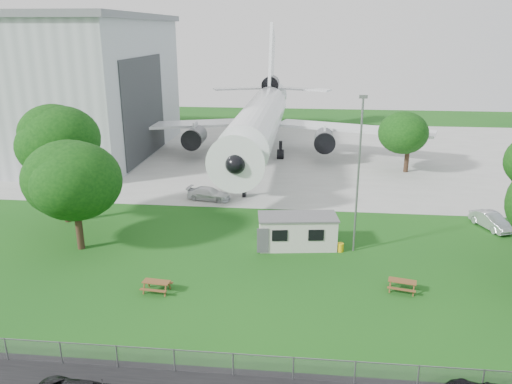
# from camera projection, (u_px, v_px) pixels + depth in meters

# --- Properties ---
(ground) EXTENTS (160.00, 160.00, 0.00)m
(ground) POSITION_uv_depth(u_px,v_px,m) (239.00, 283.00, 34.16)
(ground) COLOR #216118
(concrete_apron) EXTENTS (120.00, 46.00, 0.03)m
(concrete_apron) POSITION_uv_depth(u_px,v_px,m) (276.00, 153.00, 70.08)
(concrete_apron) COLOR #B7B7B2
(concrete_apron) RESTS_ON ground
(hangar) EXTENTS (43.00, 31.00, 18.55)m
(hangar) POSITION_uv_depth(u_px,v_px,m) (2.00, 84.00, 69.03)
(hangar) COLOR #B2B7BC
(hangar) RESTS_ON ground
(airliner) EXTENTS (46.36, 47.73, 17.69)m
(airliner) POSITION_uv_depth(u_px,v_px,m) (261.00, 118.00, 66.62)
(airliner) COLOR white
(airliner) RESTS_ON ground
(site_cabin) EXTENTS (6.90, 3.50, 2.62)m
(site_cabin) POSITION_uv_depth(u_px,v_px,m) (298.00, 231.00, 39.55)
(site_cabin) COLOR beige
(site_cabin) RESTS_ON ground
(picnic_west) EXTENTS (1.95, 1.68, 0.76)m
(picnic_west) POSITION_uv_depth(u_px,v_px,m) (157.00, 292.00, 33.08)
(picnic_west) COLOR brown
(picnic_west) RESTS_ON ground
(picnic_east) EXTENTS (2.09, 1.86, 0.76)m
(picnic_east) POSITION_uv_depth(u_px,v_px,m) (401.00, 291.00, 33.18)
(picnic_east) COLOR brown
(picnic_east) RESTS_ON ground
(fence) EXTENTS (58.00, 0.04, 1.30)m
(fence) POSITION_uv_depth(u_px,v_px,m) (214.00, 374.00, 25.18)
(fence) COLOR gray
(fence) RESTS_ON ground
(lamp_mast) EXTENTS (0.16, 0.16, 12.00)m
(lamp_mast) POSITION_uv_depth(u_px,v_px,m) (358.00, 177.00, 37.34)
(lamp_mast) COLOR slate
(lamp_mast) RESTS_ON ground
(tree_west_big) EXTENTS (7.56, 7.56, 11.19)m
(tree_west_big) POSITION_uv_depth(u_px,v_px,m) (58.00, 141.00, 42.89)
(tree_west_big) COLOR #382619
(tree_west_big) RESTS_ON ground
(tree_west_small) EXTENTS (7.33, 7.33, 9.21)m
(tree_west_small) POSITION_uv_depth(u_px,v_px,m) (74.00, 182.00, 37.89)
(tree_west_small) COLOR #382619
(tree_west_small) RESTS_ON ground
(tree_far_apron) EXTENTS (6.19, 6.19, 8.21)m
(tree_far_apron) POSITION_uv_depth(u_px,v_px,m) (409.00, 131.00, 59.23)
(tree_far_apron) COLOR #382619
(tree_far_apron) RESTS_ON ground
(car_ne_sedan) EXTENTS (2.90, 4.49, 1.40)m
(car_ne_sedan) POSITION_uv_depth(u_px,v_px,m) (491.00, 221.00, 43.37)
(car_ne_sedan) COLOR #B1B3B9
(car_ne_sedan) RESTS_ON ground
(car_apron_van) EXTENTS (4.65, 2.46, 1.29)m
(car_apron_van) POSITION_uv_depth(u_px,v_px,m) (209.00, 194.00, 50.67)
(car_apron_van) COLOR white
(car_apron_van) RESTS_ON ground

